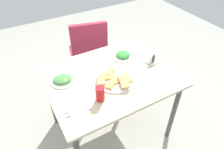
{
  "coord_description": "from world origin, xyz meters",
  "views": [
    {
      "loc": [
        -0.64,
        -1.17,
        1.87
      ],
      "look_at": [
        0.0,
        -0.03,
        0.77
      ],
      "focal_mm": 32.95,
      "sensor_mm": 36.0,
      "label": 1
    }
  ],
  "objects_px": {
    "salad_plate_greens": "(123,55)",
    "soda_can": "(100,94)",
    "paper_napkin": "(78,111)",
    "salad_plate_rice": "(63,80)",
    "dining_table": "(110,83)",
    "condiment_caddy": "(152,60)",
    "fork": "(79,112)",
    "pide_platter": "(115,79)",
    "dining_chair": "(89,51)",
    "spoon": "(77,109)"
  },
  "relations": [
    {
      "from": "dining_chair",
      "to": "pide_platter",
      "type": "bearing_deg",
      "value": -98.26
    },
    {
      "from": "condiment_caddy",
      "to": "fork",
      "type": "bearing_deg",
      "value": -165.0
    },
    {
      "from": "salad_plate_greens",
      "to": "fork",
      "type": "height_order",
      "value": "salad_plate_greens"
    },
    {
      "from": "dining_table",
      "to": "paper_napkin",
      "type": "xyz_separation_m",
      "value": [
        -0.39,
        -0.23,
        0.09
      ]
    },
    {
      "from": "dining_chair",
      "to": "fork",
      "type": "distance_m",
      "value": 1.13
    },
    {
      "from": "dining_table",
      "to": "condiment_caddy",
      "type": "height_order",
      "value": "condiment_caddy"
    },
    {
      "from": "salad_plate_rice",
      "to": "fork",
      "type": "relative_size",
      "value": 1.09
    },
    {
      "from": "pide_platter",
      "to": "soda_can",
      "type": "xyz_separation_m",
      "value": [
        -0.2,
        -0.14,
        0.05
      ]
    },
    {
      "from": "pide_platter",
      "to": "salad_plate_greens",
      "type": "height_order",
      "value": "salad_plate_greens"
    },
    {
      "from": "pide_platter",
      "to": "condiment_caddy",
      "type": "height_order",
      "value": "condiment_caddy"
    },
    {
      "from": "salad_plate_rice",
      "to": "paper_napkin",
      "type": "xyz_separation_m",
      "value": [
        -0.01,
        -0.35,
        -0.02
      ]
    },
    {
      "from": "salad_plate_greens",
      "to": "spoon",
      "type": "bearing_deg",
      "value": -148.31
    },
    {
      "from": "paper_napkin",
      "to": "fork",
      "type": "height_order",
      "value": "fork"
    },
    {
      "from": "dining_chair",
      "to": "salad_plate_greens",
      "type": "bearing_deg",
      "value": -78.21
    },
    {
      "from": "salad_plate_greens",
      "to": "fork",
      "type": "bearing_deg",
      "value": -145.99
    },
    {
      "from": "paper_napkin",
      "to": "salad_plate_rice",
      "type": "bearing_deg",
      "value": 87.64
    },
    {
      "from": "condiment_caddy",
      "to": "dining_chair",
      "type": "bearing_deg",
      "value": 110.97
    },
    {
      "from": "condiment_caddy",
      "to": "salad_plate_rice",
      "type": "bearing_deg",
      "value": 168.93
    },
    {
      "from": "paper_napkin",
      "to": "dining_chair",
      "type": "bearing_deg",
      "value": 62.17
    },
    {
      "from": "condiment_caddy",
      "to": "pide_platter",
      "type": "bearing_deg",
      "value": -174.11
    },
    {
      "from": "salad_plate_greens",
      "to": "spoon",
      "type": "relative_size",
      "value": 1.24
    },
    {
      "from": "salad_plate_greens",
      "to": "condiment_caddy",
      "type": "xyz_separation_m",
      "value": [
        0.18,
        -0.21,
        0.01
      ]
    },
    {
      "from": "dining_chair",
      "to": "fork",
      "type": "xyz_separation_m",
      "value": [
        -0.51,
        -0.99,
        0.22
      ]
    },
    {
      "from": "dining_table",
      "to": "salad_plate_rice",
      "type": "bearing_deg",
      "value": 161.02
    },
    {
      "from": "salad_plate_greens",
      "to": "paper_napkin",
      "type": "relative_size",
      "value": 1.61
    },
    {
      "from": "dining_table",
      "to": "condiment_caddy",
      "type": "xyz_separation_m",
      "value": [
        0.42,
        -0.03,
        0.11
      ]
    },
    {
      "from": "soda_can",
      "to": "paper_napkin",
      "type": "relative_size",
      "value": 0.97
    },
    {
      "from": "condiment_caddy",
      "to": "dining_table",
      "type": "bearing_deg",
      "value": 176.29
    },
    {
      "from": "salad_plate_rice",
      "to": "salad_plate_greens",
      "type": "bearing_deg",
      "value": 4.94
    },
    {
      "from": "paper_napkin",
      "to": "spoon",
      "type": "distance_m",
      "value": 0.02
    },
    {
      "from": "dining_chair",
      "to": "paper_napkin",
      "type": "bearing_deg",
      "value": -117.83
    },
    {
      "from": "fork",
      "to": "salad_plate_greens",
      "type": "bearing_deg",
      "value": 38.67
    },
    {
      "from": "fork",
      "to": "condiment_caddy",
      "type": "height_order",
      "value": "condiment_caddy"
    },
    {
      "from": "spoon",
      "to": "condiment_caddy",
      "type": "bearing_deg",
      "value": 18.26
    },
    {
      "from": "dining_table",
      "to": "salad_plate_greens",
      "type": "relative_size",
      "value": 5.29
    },
    {
      "from": "condiment_caddy",
      "to": "spoon",
      "type": "bearing_deg",
      "value": -167.41
    },
    {
      "from": "dining_table",
      "to": "spoon",
      "type": "xyz_separation_m",
      "value": [
        -0.39,
        -0.21,
        0.09
      ]
    },
    {
      "from": "fork",
      "to": "soda_can",
      "type": "bearing_deg",
      "value": 15.89
    },
    {
      "from": "dining_chair",
      "to": "soda_can",
      "type": "height_order",
      "value": "dining_chair"
    },
    {
      "from": "soda_can",
      "to": "fork",
      "type": "xyz_separation_m",
      "value": [
        -0.19,
        -0.04,
        -0.06
      ]
    },
    {
      "from": "pide_platter",
      "to": "paper_napkin",
      "type": "distance_m",
      "value": 0.42
    },
    {
      "from": "salad_plate_greens",
      "to": "fork",
      "type": "xyz_separation_m",
      "value": [
        -0.63,
        -0.42,
        -0.01
      ]
    },
    {
      "from": "salad_plate_greens",
      "to": "soda_can",
      "type": "bearing_deg",
      "value": -138.63
    },
    {
      "from": "paper_napkin",
      "to": "fork",
      "type": "bearing_deg",
      "value": -90.0
    },
    {
      "from": "fork",
      "to": "dining_table",
      "type": "bearing_deg",
      "value": 36.89
    },
    {
      "from": "dining_chair",
      "to": "salad_plate_greens",
      "type": "distance_m",
      "value": 0.62
    },
    {
      "from": "paper_napkin",
      "to": "fork",
      "type": "relative_size",
      "value": 0.69
    },
    {
      "from": "pide_platter",
      "to": "salad_plate_rice",
      "type": "relative_size",
      "value": 1.71
    },
    {
      "from": "dining_table",
      "to": "condiment_caddy",
      "type": "bearing_deg",
      "value": -3.71
    },
    {
      "from": "soda_can",
      "to": "spoon",
      "type": "bearing_deg",
      "value": -179.48
    }
  ]
}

